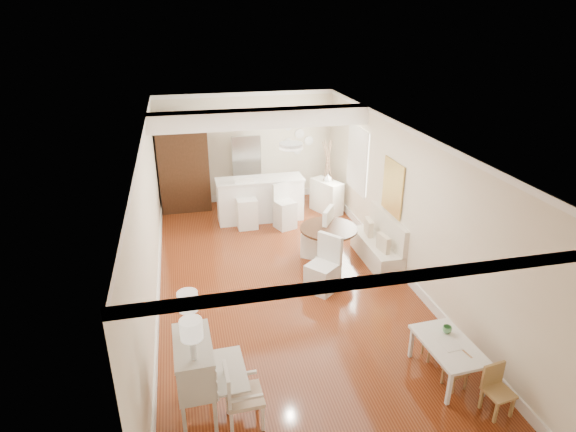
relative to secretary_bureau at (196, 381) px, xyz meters
name	(u,v)px	position (x,y,z in m)	size (l,w,h in m)	color
room	(282,177)	(1.74, 3.10, 1.42)	(9.00, 9.04, 2.82)	brown
secretary_bureau	(196,381)	(0.00, 0.00, 0.00)	(0.87, 0.89, 1.12)	beige
gustavian_armchair	(244,395)	(0.55, -0.20, -0.14)	(0.48, 0.48, 0.83)	white
kids_table	(447,360)	(3.34, -0.01, -0.29)	(0.64, 1.06, 0.53)	white
kids_chair_a	(455,370)	(3.35, -0.23, -0.29)	(0.26, 0.26, 0.54)	#AE7E4F
kids_chair_b	(433,343)	(3.35, 0.37, -0.31)	(0.24, 0.24, 0.50)	#9B7046
kids_chair_c	(499,392)	(3.62, -0.76, -0.23)	(0.32, 0.32, 0.66)	#A5804B
banquette	(377,239)	(3.69, 3.28, -0.07)	(0.52, 1.60, 0.98)	silver
dining_table	(328,245)	(2.73, 3.44, -0.18)	(1.12, 1.12, 0.76)	#432615
slip_chair_near	(323,265)	(2.33, 2.49, -0.05)	(0.48, 0.50, 1.02)	silver
slip_chair_far	(317,231)	(2.61, 3.81, -0.03)	(0.50, 0.53, 1.06)	white
breakfast_counter	(260,199)	(1.80, 5.88, -0.04)	(2.05, 0.65, 1.03)	white
bar_stool_left	(246,204)	(1.42, 5.50, 0.00)	(0.45, 0.45, 1.13)	white
bar_stool_right	(285,207)	(2.27, 5.27, -0.04)	(0.41, 0.41, 1.03)	silver
pantry_cabinet	(184,165)	(0.10, 6.96, 0.59)	(1.20, 0.60, 2.30)	#381E11
fridge	(260,170)	(2.00, 6.93, 0.34)	(0.75, 0.65, 1.80)	silver
sideboard	(327,196)	(3.48, 5.97, -0.15)	(0.38, 0.85, 0.81)	white
pencil_cup	(447,329)	(3.44, 0.22, 0.02)	(0.13, 0.13, 0.10)	#62A86A
branch_vase	(328,178)	(3.48, 5.95, 0.35)	(0.18, 0.18, 0.19)	white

